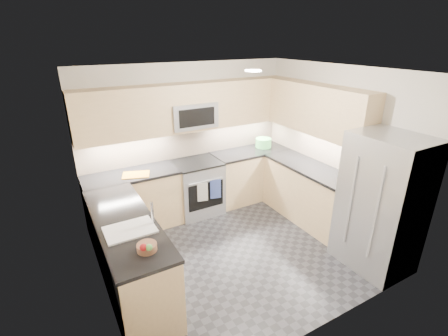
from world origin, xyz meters
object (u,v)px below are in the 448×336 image
(cutting_board, at_px, (136,175))
(fruit_basket, at_px, (147,247))
(microwave, at_px, (192,115))
(gas_range, at_px, (197,188))
(utensil_bowl, at_px, (263,143))
(refrigerator, at_px, (382,204))

(cutting_board, bearing_deg, fruit_basket, -102.25)
(microwave, xyz_separation_m, fruit_basket, (-1.44, -2.08, -0.72))
(gas_range, relative_size, cutting_board, 2.34)
(utensil_bowl, xyz_separation_m, cutting_board, (-2.44, -0.14, -0.08))
(gas_range, distance_m, fruit_basket, 2.48)
(gas_range, xyz_separation_m, utensil_bowl, (1.41, 0.07, 0.57))
(microwave, height_order, cutting_board, microwave)
(utensil_bowl, bearing_deg, microwave, 177.61)
(refrigerator, distance_m, cutting_board, 3.42)
(cutting_board, distance_m, fruit_basket, 1.93)
(utensil_bowl, bearing_deg, refrigerator, -89.04)
(utensil_bowl, height_order, fruit_basket, utensil_bowl)
(refrigerator, bearing_deg, utensil_bowl, 90.96)
(microwave, bearing_deg, utensil_bowl, -2.39)
(refrigerator, bearing_deg, fruit_basket, 170.77)
(utensil_bowl, distance_m, cutting_board, 2.45)
(gas_range, xyz_separation_m, fruit_basket, (-1.44, -1.95, 0.52))
(cutting_board, xyz_separation_m, fruit_basket, (-0.41, -1.88, 0.03))
(gas_range, xyz_separation_m, refrigerator, (1.45, -2.43, 0.45))
(microwave, bearing_deg, cutting_board, -169.23)
(fruit_basket, bearing_deg, gas_range, 53.57)
(utensil_bowl, bearing_deg, gas_range, -177.31)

